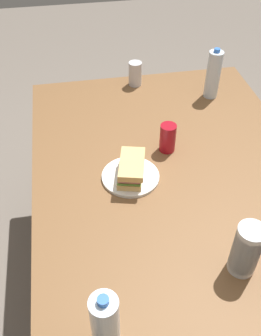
{
  "coord_description": "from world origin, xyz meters",
  "views": [
    {
      "loc": [
        0.99,
        -0.36,
        1.77
      ],
      "look_at": [
        -0.07,
        -0.17,
        0.78
      ],
      "focal_mm": 41.49,
      "sensor_mm": 36.0,
      "label": 1
    }
  ],
  "objects_px": {
    "sandwich": "(131,168)",
    "water_bottle_tall": "(105,325)",
    "plastic_cup_stack": "(246,250)",
    "soda_can_silver": "(135,74)",
    "soda_can_red": "(168,138)",
    "water_bottle_spare": "(213,74)",
    "paper_plate": "(130,176)",
    "dining_table": "(177,198)"
  },
  "relations": [
    {
      "from": "plastic_cup_stack",
      "to": "soda_can_red",
      "type": "bearing_deg",
      "value": -171.94
    },
    {
      "from": "sandwich",
      "to": "water_bottle_tall",
      "type": "distance_m",
      "value": 0.63
    },
    {
      "from": "paper_plate",
      "to": "water_bottle_tall",
      "type": "relative_size",
      "value": 0.94
    },
    {
      "from": "plastic_cup_stack",
      "to": "paper_plate",
      "type": "bearing_deg",
      "value": -149.88
    },
    {
      "from": "dining_table",
      "to": "plastic_cup_stack",
      "type": "distance_m",
      "value": 0.43
    },
    {
      "from": "dining_table",
      "to": "paper_plate",
      "type": "height_order",
      "value": "paper_plate"
    },
    {
      "from": "water_bottle_tall",
      "to": "water_bottle_spare",
      "type": "distance_m",
      "value": 1.3
    },
    {
      "from": "dining_table",
      "to": "water_bottle_tall",
      "type": "xyz_separation_m",
      "value": [
        0.54,
        -0.35,
        0.19
      ]
    },
    {
      "from": "dining_table",
      "to": "plastic_cup_stack",
      "type": "xyz_separation_m",
      "value": [
        0.39,
        0.09,
        0.17
      ]
    },
    {
      "from": "paper_plate",
      "to": "soda_can_red",
      "type": "relative_size",
      "value": 1.81
    },
    {
      "from": "soda_can_red",
      "to": "water_bottle_spare",
      "type": "bearing_deg",
      "value": 139.38
    },
    {
      "from": "water_bottle_tall",
      "to": "soda_can_silver",
      "type": "relative_size",
      "value": 1.92
    },
    {
      "from": "dining_table",
      "to": "water_bottle_spare",
      "type": "xyz_separation_m",
      "value": [
        -0.57,
        0.32,
        0.19
      ]
    },
    {
      "from": "water_bottle_spare",
      "to": "paper_plate",
      "type": "bearing_deg",
      "value": -44.3
    },
    {
      "from": "water_bottle_tall",
      "to": "plastic_cup_stack",
      "type": "height_order",
      "value": "water_bottle_tall"
    },
    {
      "from": "paper_plate",
      "to": "soda_can_silver",
      "type": "bearing_deg",
      "value": 167.77
    },
    {
      "from": "water_bottle_spare",
      "to": "plastic_cup_stack",
      "type": "bearing_deg",
      "value": -13.41
    },
    {
      "from": "plastic_cup_stack",
      "to": "soda_can_silver",
      "type": "height_order",
      "value": "plastic_cup_stack"
    },
    {
      "from": "paper_plate",
      "to": "water_bottle_spare",
      "type": "relative_size",
      "value": 0.9
    },
    {
      "from": "paper_plate",
      "to": "soda_can_silver",
      "type": "xyz_separation_m",
      "value": [
        -0.68,
        0.15,
        0.05
      ]
    },
    {
      "from": "soda_can_silver",
      "to": "soda_can_red",
      "type": "bearing_deg",
      "value": 3.46
    },
    {
      "from": "water_bottle_tall",
      "to": "soda_can_silver",
      "type": "height_order",
      "value": "water_bottle_tall"
    },
    {
      "from": "soda_can_red",
      "to": "water_bottle_spare",
      "type": "distance_m",
      "value": 0.48
    },
    {
      "from": "paper_plate",
      "to": "sandwich",
      "type": "distance_m",
      "value": 0.05
    },
    {
      "from": "water_bottle_spare",
      "to": "dining_table",
      "type": "bearing_deg",
      "value": -29.1
    },
    {
      "from": "sandwich",
      "to": "water_bottle_tall",
      "type": "relative_size",
      "value": 0.85
    },
    {
      "from": "dining_table",
      "to": "soda_can_red",
      "type": "xyz_separation_m",
      "value": [
        -0.21,
        0.01,
        0.14
      ]
    },
    {
      "from": "plastic_cup_stack",
      "to": "soda_can_silver",
      "type": "distance_m",
      "value": 1.13
    },
    {
      "from": "paper_plate",
      "to": "dining_table",
      "type": "bearing_deg",
      "value": 68.81
    },
    {
      "from": "water_bottle_tall",
      "to": "soda_can_silver",
      "type": "distance_m",
      "value": 1.33
    },
    {
      "from": "water_bottle_tall",
      "to": "soda_can_red",
      "type": "bearing_deg",
      "value": 154.84
    },
    {
      "from": "soda_can_red",
      "to": "water_bottle_spare",
      "type": "height_order",
      "value": "water_bottle_spare"
    },
    {
      "from": "sandwich",
      "to": "plastic_cup_stack",
      "type": "bearing_deg",
      "value": 30.27
    },
    {
      "from": "soda_can_red",
      "to": "water_bottle_tall",
      "type": "bearing_deg",
      "value": -25.16
    },
    {
      "from": "dining_table",
      "to": "sandwich",
      "type": "distance_m",
      "value": 0.23
    },
    {
      "from": "plastic_cup_stack",
      "to": "water_bottle_spare",
      "type": "xyz_separation_m",
      "value": [
        -0.96,
        0.23,
        0.02
      ]
    },
    {
      "from": "dining_table",
      "to": "soda_can_red",
      "type": "bearing_deg",
      "value": 178.47
    },
    {
      "from": "sandwich",
      "to": "soda_can_silver",
      "type": "xyz_separation_m",
      "value": [
        -0.68,
        0.15,
        0.01
      ]
    },
    {
      "from": "sandwich",
      "to": "dining_table",
      "type": "bearing_deg",
      "value": 69.89
    },
    {
      "from": "plastic_cup_stack",
      "to": "water_bottle_tall",
      "type": "bearing_deg",
      "value": -70.07
    },
    {
      "from": "sandwich",
      "to": "water_bottle_spare",
      "type": "height_order",
      "value": "water_bottle_spare"
    },
    {
      "from": "sandwich",
      "to": "soda_can_silver",
      "type": "height_order",
      "value": "soda_can_silver"
    }
  ]
}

